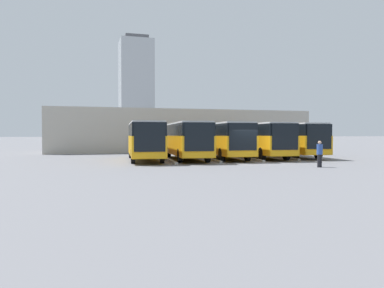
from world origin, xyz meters
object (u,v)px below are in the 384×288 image
object	(u,v)px
pedestrian	(320,153)
bus_2	(224,139)
bus_0	(290,139)
bus_4	(145,139)
bus_1	(260,139)
bus_3	(186,139)

from	to	relation	value
pedestrian	bus_2	bearing A→B (deg)	79.39
bus_0	bus_4	distance (m)	14.11
bus_4	pedestrian	world-z (taller)	bus_4
bus_0	bus_1	bearing A→B (deg)	16.15
bus_0	bus_1	distance (m)	3.58
bus_1	bus_4	world-z (taller)	same
bus_4	pedestrian	distance (m)	13.90
bus_2	bus_3	world-z (taller)	same
bus_2	bus_3	bearing A→B (deg)	11.37
bus_3	bus_1	bearing A→B (deg)	-171.73
bus_2	pedestrian	distance (m)	10.34
bus_0	bus_3	distance (m)	10.61
bus_0	bus_4	world-z (taller)	same
bus_0	pedestrian	xyz separation A→B (m)	(4.14, 10.53, -0.82)
bus_2	bus_1	bearing A→B (deg)	-174.84
bus_2	bus_4	bearing A→B (deg)	7.16
bus_3	bus_4	distance (m)	3.52
bus_1	pedestrian	distance (m)	9.92
bus_3	pedestrian	bearing A→B (deg)	129.45
bus_0	bus_1	size ratio (longest dim) A/B	1.00
bus_1	bus_3	world-z (taller)	same
bus_4	pedestrian	bearing A→B (deg)	141.23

